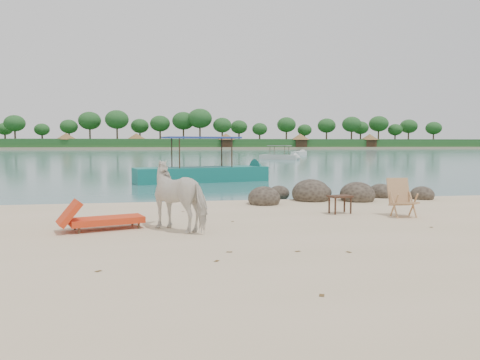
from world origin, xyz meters
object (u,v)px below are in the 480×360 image
at_px(boulders, 329,195).
at_px(lounge_chair, 107,217).
at_px(cow, 182,197).
at_px(deck_chair, 404,199).
at_px(side_table, 340,206).
at_px(boat_near, 202,145).

relative_size(boulders, lounge_chair, 3.33).
height_order(boulders, cow, cow).
bearing_deg(deck_chair, side_table, 153.80).
xyz_separation_m(deck_chair, boat_near, (-3.93, 12.33, 1.31)).
distance_m(cow, deck_chair, 5.55).
relative_size(deck_chair, boat_near, 0.13).
relative_size(cow, deck_chair, 1.81).
height_order(cow, side_table, cow).
xyz_separation_m(boulders, lounge_chair, (-6.46, -4.12, 0.10)).
xyz_separation_m(cow, lounge_chair, (-1.57, 0.28, -0.45)).
bearing_deg(boulders, lounge_chair, -147.48).
distance_m(cow, boat_near, 13.24).
bearing_deg(cow, boulders, 179.07).
xyz_separation_m(lounge_chair, deck_chair, (7.06, 0.49, 0.19)).
xyz_separation_m(cow, deck_chair, (5.49, 0.77, -0.25)).
distance_m(boulders, side_table, 2.96).
xyz_separation_m(boulders, boat_near, (-3.33, 8.70, 1.61)).
relative_size(lounge_chair, boat_near, 0.26).
xyz_separation_m(boulders, deck_chair, (0.60, -3.63, 0.30)).
bearing_deg(boat_near, boulders, -82.22).
relative_size(boulders, deck_chair, 6.59).
height_order(cow, boat_near, boat_near).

